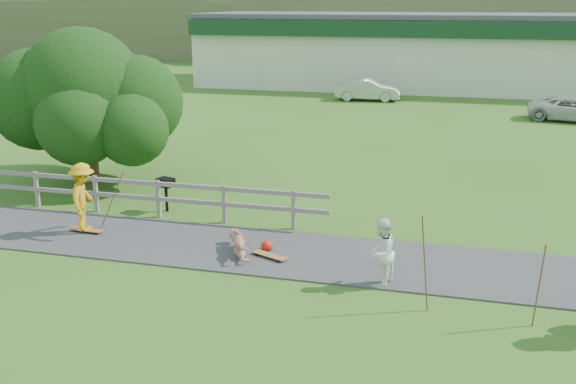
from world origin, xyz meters
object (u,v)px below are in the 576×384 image
object	(u,v)px
spectator_a	(381,253)
tree	(86,115)
car_silver	(367,90)
bbq	(166,195)
car_white	(573,109)
skater_fallen	(239,243)
skater_rider	(84,201)

from	to	relation	value
spectator_a	tree	world-z (taller)	tree
car_silver	tree	distance (m)	22.03
bbq	car_white	bearing A→B (deg)	69.75
car_white	tree	xyz separation A→B (m)	(-17.95, -16.48, 1.72)
skater_fallen	bbq	distance (m)	4.15
spectator_a	car_silver	distance (m)	27.16
car_white	bbq	size ratio (longest dim) A/B	4.36
car_white	bbq	world-z (taller)	car_white
skater_rider	car_white	distance (m)	26.10
skater_rider	spectator_a	distance (m)	8.14
skater_rider	car_silver	size ratio (longest dim) A/B	0.46
skater_fallen	bbq	bearing A→B (deg)	113.13
car_white	bbq	distance (m)	23.49
car_white	skater_rider	bearing A→B (deg)	154.68
skater_rider	bbq	size ratio (longest dim) A/B	1.82
skater_rider	tree	world-z (taller)	tree
skater_rider	spectator_a	xyz separation A→B (m)	(8.03, -1.33, -0.15)
car_white	bbq	bearing A→B (deg)	153.96
spectator_a	car_white	xyz separation A→B (m)	(7.30, 22.44, -0.16)
bbq	spectator_a	bearing A→B (deg)	-11.76
spectator_a	car_white	distance (m)	23.60
spectator_a	bbq	world-z (taller)	spectator_a
skater_fallen	car_silver	bearing A→B (deg)	64.09
skater_fallen	tree	distance (m)	8.92
skater_fallen	car_silver	size ratio (longest dim) A/B	0.41
bbq	car_silver	bearing A→B (deg)	99.55
skater_rider	tree	size ratio (longest dim) A/B	0.28
skater_fallen	tree	xyz separation A→B (m)	(-7.08, 5.02, 2.04)
car_silver	bbq	bearing A→B (deg)	169.39
skater_rider	car_white	bearing A→B (deg)	-51.97
tree	car_silver	bearing A→B (deg)	72.16
skater_rider	spectator_a	world-z (taller)	skater_rider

